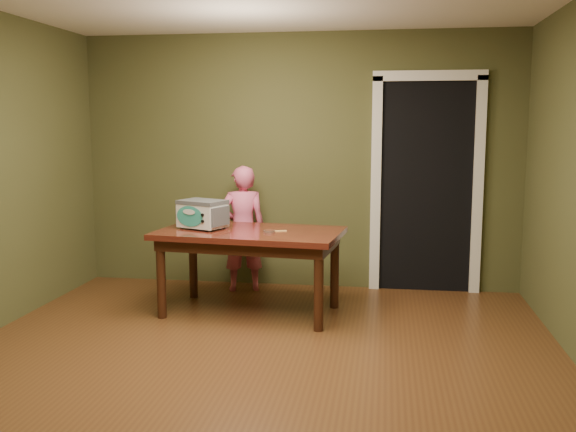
{
  "coord_description": "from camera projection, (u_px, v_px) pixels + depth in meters",
  "views": [
    {
      "loc": [
        0.9,
        -4.04,
        1.68
      ],
      "look_at": [
        0.13,
        1.0,
        0.95
      ],
      "focal_mm": 40.0,
      "sensor_mm": 36.0,
      "label": 1
    }
  ],
  "objects": [
    {
      "name": "floor",
      "position": [
        247.0,
        375.0,
        4.33
      ],
      "size": [
        5.0,
        5.0,
        0.0
      ],
      "primitive_type": "plane",
      "color": "#563318",
      "rests_on": "ground"
    },
    {
      "name": "room_shell",
      "position": [
        245.0,
        120.0,
        4.08
      ],
      "size": [
        4.52,
        5.02,
        2.61
      ],
      "color": "#474927",
      "rests_on": "ground"
    },
    {
      "name": "doorway",
      "position": [
        424.0,
        184.0,
        6.7
      ],
      "size": [
        1.1,
        0.66,
        2.25
      ],
      "color": "black",
      "rests_on": "ground"
    },
    {
      "name": "dining_table",
      "position": [
        250.0,
        241.0,
        5.69
      ],
      "size": [
        1.69,
        1.07,
        0.75
      ],
      "rotation": [
        0.0,
        0.0,
        -0.11
      ],
      "color": "#3E120E",
      "rests_on": "floor"
    },
    {
      "name": "toy_oven",
      "position": [
        202.0,
        213.0,
        5.75
      ],
      "size": [
        0.48,
        0.41,
        0.26
      ],
      "rotation": [
        0.0,
        0.0,
        -0.4
      ],
      "color": "#4C4F54",
      "rests_on": "dining_table"
    },
    {
      "name": "baking_pan",
      "position": [
        269.0,
        231.0,
        5.56
      ],
      "size": [
        0.1,
        0.1,
        0.02
      ],
      "color": "silver",
      "rests_on": "dining_table"
    },
    {
      "name": "spatula",
      "position": [
        276.0,
        231.0,
        5.61
      ],
      "size": [
        0.18,
        0.08,
        0.01
      ],
      "primitive_type": "cube",
      "rotation": [
        0.0,
        0.0,
        0.31
      ],
      "color": "#F2C569",
      "rests_on": "dining_table"
    },
    {
      "name": "child",
      "position": [
        243.0,
        229.0,
        6.47
      ],
      "size": [
        0.53,
        0.43,
        1.27
      ],
      "primitive_type": "imported",
      "rotation": [
        0.0,
        0.0,
        3.44
      ],
      "color": "#E35D88",
      "rests_on": "floor"
    }
  ]
}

